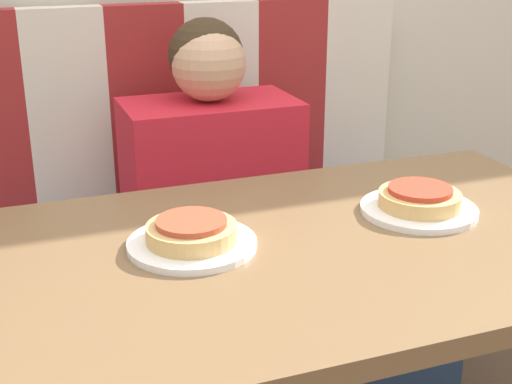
{
  "coord_description": "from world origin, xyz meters",
  "views": [
    {
      "loc": [
        -0.49,
        -0.99,
        1.27
      ],
      "look_at": [
        0.0,
        0.32,
        0.75
      ],
      "focal_mm": 50.0,
      "sensor_mm": 36.0,
      "label": 1
    }
  ],
  "objects_px": {
    "person": "(210,149)",
    "pizza_right": "(420,198)",
    "pizza_left": "(192,231)",
    "plate_left": "(192,244)",
    "plate_right": "(419,209)"
  },
  "relations": [
    {
      "from": "plate_left",
      "to": "pizza_left",
      "type": "height_order",
      "value": "pizza_left"
    },
    {
      "from": "person",
      "to": "plate_left",
      "type": "height_order",
      "value": "person"
    },
    {
      "from": "person",
      "to": "plate_right",
      "type": "height_order",
      "value": "person"
    },
    {
      "from": "plate_left",
      "to": "pizza_left",
      "type": "distance_m",
      "value": 0.02
    },
    {
      "from": "person",
      "to": "pizza_right",
      "type": "height_order",
      "value": "person"
    },
    {
      "from": "pizza_right",
      "to": "plate_right",
      "type": "bearing_deg",
      "value": 0.0
    },
    {
      "from": "person",
      "to": "plate_left",
      "type": "bearing_deg",
      "value": -109.73
    },
    {
      "from": "person",
      "to": "pizza_left",
      "type": "relative_size",
      "value": 3.86
    },
    {
      "from": "person",
      "to": "pizza_right",
      "type": "distance_m",
      "value": 0.64
    },
    {
      "from": "plate_left",
      "to": "pizza_left",
      "type": "xyz_separation_m",
      "value": [
        0.0,
        0.0,
        0.02
      ]
    },
    {
      "from": "pizza_right",
      "to": "person",
      "type": "bearing_deg",
      "value": 109.73
    },
    {
      "from": "plate_right",
      "to": "pizza_left",
      "type": "xyz_separation_m",
      "value": [
        -0.43,
        0.0,
        0.02
      ]
    },
    {
      "from": "plate_left",
      "to": "pizza_left",
      "type": "relative_size",
      "value": 1.43
    },
    {
      "from": "pizza_left",
      "to": "pizza_right",
      "type": "bearing_deg",
      "value": 0.0
    },
    {
      "from": "person",
      "to": "plate_left",
      "type": "distance_m",
      "value": 0.64
    }
  ]
}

